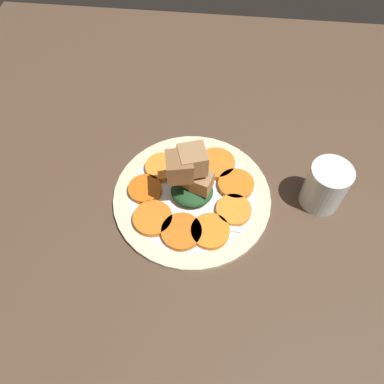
{
  "coord_description": "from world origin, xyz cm",
  "views": [
    {
      "loc": [
        3.95,
        -37.02,
        60.72
      ],
      "look_at": [
        0.0,
        0.0,
        4.1
      ],
      "focal_mm": 35.0,
      "sensor_mm": 36.0,
      "label": 1
    }
  ],
  "objects": [
    {
      "name": "fork",
      "position": [
        0.19,
        -6.05,
        3.3
      ],
      "size": [
        17.21,
        2.51,
        0.4
      ],
      "rotation": [
        0.0,
        0.0,
        -0.04
      ],
      "color": "silver",
      "rests_on": "plate"
    },
    {
      "name": "carrot_slice_5",
      "position": [
        -6.36,
        5.32,
        3.66
      ],
      "size": [
        6.36,
        6.36,
        1.11
      ],
      "primitive_type": "cylinder",
      "color": "orange",
      "rests_on": "plate"
    },
    {
      "name": "carrot_slice_7",
      "position": [
        -6.27,
        -5.9,
        3.66
      ],
      "size": [
        6.9,
        6.9,
        1.11
      ],
      "primitive_type": "cylinder",
      "color": "orange",
      "rests_on": "plate"
    },
    {
      "name": "carrot_slice_0",
      "position": [
        3.91,
        -7.38,
        3.66
      ],
      "size": [
        6.69,
        6.69,
        1.11
      ],
      "primitive_type": "cylinder",
      "color": "orange",
      "rests_on": "plate"
    },
    {
      "name": "carrot_slice_3",
      "position": [
        3.92,
        7.3,
        3.66
      ],
      "size": [
        7.19,
        7.19,
        1.11
      ],
      "primitive_type": "cylinder",
      "color": "orange",
      "rests_on": "plate"
    },
    {
      "name": "carrot_slice_4",
      "position": [
        -1.76,
        7.64,
        3.66
      ],
      "size": [
        7.11,
        7.11,
        1.11
      ],
      "primitive_type": "cylinder",
      "color": "orange",
      "rests_on": "plate"
    },
    {
      "name": "table_slab",
      "position": [
        0.0,
        0.0,
        1.0
      ],
      "size": [
        120.0,
        120.0,
        2.0
      ],
      "primitive_type": "cube",
      "color": "#4C3828",
      "rests_on": "ground"
    },
    {
      "name": "carrot_slice_1",
      "position": [
        7.73,
        -2.75,
        3.66
      ],
      "size": [
        6.27,
        6.27,
        1.11
      ],
      "primitive_type": "cylinder",
      "color": "orange",
      "rests_on": "plate"
    },
    {
      "name": "water_glass",
      "position": [
        23.3,
        2.07,
        6.55
      ],
      "size": [
        7.23,
        7.23,
        9.1
      ],
      "color": "silver",
      "rests_on": "table_slab"
    },
    {
      "name": "center_pile",
      "position": [
        -0.26,
        0.08,
        8.44
      ],
      "size": [
        8.42,
        7.03,
        11.48
      ],
      "color": "#1E4723",
      "rests_on": "plate"
    },
    {
      "name": "carrot_slice_6",
      "position": [
        -8.69,
        0.25,
        3.66
      ],
      "size": [
        6.13,
        6.13,
        1.11
      ],
      "primitive_type": "cylinder",
      "color": "#D66114",
      "rests_on": "plate"
    },
    {
      "name": "carrot_slice_8",
      "position": [
        -0.96,
        -7.96,
        3.66
      ],
      "size": [
        7.0,
        7.0,
        1.11
      ],
      "primitive_type": "cylinder",
      "color": "orange",
      "rests_on": "plate"
    },
    {
      "name": "plate",
      "position": [
        0.0,
        0.0,
        2.52
      ],
      "size": [
        28.94,
        28.94,
        1.05
      ],
      "color": "beige",
      "rests_on": "table_slab"
    },
    {
      "name": "carrot_slice_2",
      "position": [
        7.88,
        2.84,
        3.66
      ],
      "size": [
        6.64,
        6.64,
        1.11
      ],
      "primitive_type": "cylinder",
      "color": "orange",
      "rests_on": "plate"
    }
  ]
}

